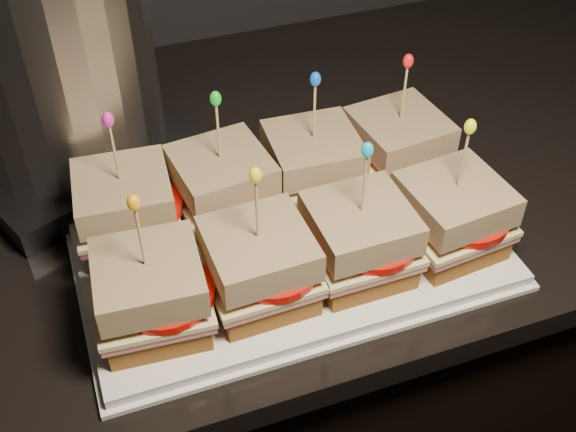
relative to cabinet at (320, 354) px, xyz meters
name	(u,v)px	position (x,y,z in m)	size (l,w,h in m)	color
cabinet	(320,354)	(0.00, 0.00, 0.00)	(2.33, 0.66, 0.85)	black
granite_slab	(330,156)	(0.00, 0.00, 0.44)	(2.37, 0.70, 0.03)	black
platter	(288,246)	(-0.12, -0.17, 0.47)	(0.46, 0.28, 0.02)	white
platter_rim	(288,250)	(-0.12, -0.17, 0.46)	(0.47, 0.29, 0.01)	white
sandwich_0_bread_bot	(130,228)	(-0.29, -0.10, 0.49)	(0.10, 0.10, 0.03)	#5C3111
sandwich_0_ham	(128,216)	(-0.29, -0.10, 0.51)	(0.11, 0.10, 0.01)	#C06260
sandwich_0_cheese	(127,212)	(-0.29, -0.10, 0.51)	(0.11, 0.11, 0.01)	beige
sandwich_0_tomato	(138,207)	(-0.27, -0.11, 0.52)	(0.10, 0.10, 0.01)	red
sandwich_0_bread_top	(122,191)	(-0.29, -0.10, 0.54)	(0.10, 0.10, 0.03)	#542F11
sandwich_0_pick	(115,156)	(-0.29, -0.10, 0.59)	(0.00, 0.00, 0.09)	tan
sandwich_0_frill	(108,120)	(-0.29, -0.10, 0.63)	(0.01, 0.01, 0.02)	#C52191
sandwich_1_bread_bot	(224,206)	(-0.18, -0.10, 0.49)	(0.10, 0.10, 0.03)	#5C3111
sandwich_1_ham	(223,194)	(-0.18, -0.10, 0.51)	(0.11, 0.10, 0.01)	#C06260
sandwich_1_cheese	(223,190)	(-0.18, -0.10, 0.51)	(0.11, 0.11, 0.01)	beige
sandwich_1_tomato	(234,185)	(-0.16, -0.11, 0.52)	(0.10, 0.10, 0.01)	red
sandwich_1_bread_top	(221,170)	(-0.18, -0.10, 0.54)	(0.10, 0.10, 0.03)	#542F11
sandwich_1_pick	(218,135)	(-0.18, -0.10, 0.59)	(0.00, 0.00, 0.09)	tan
sandwich_1_frill	(216,99)	(-0.18, -0.10, 0.63)	(0.01, 0.01, 0.02)	#11BD23
sandwich_2_bread_bot	(312,185)	(-0.07, -0.10, 0.49)	(0.10, 0.10, 0.03)	#5C3111
sandwich_2_ham	(313,174)	(-0.07, -0.10, 0.51)	(0.11, 0.10, 0.01)	#C06260
sandwich_2_cheese	(313,169)	(-0.07, -0.10, 0.51)	(0.11, 0.11, 0.01)	beige
sandwich_2_tomato	(324,165)	(-0.06, -0.11, 0.52)	(0.10, 0.10, 0.01)	red
sandwich_2_bread_top	(313,149)	(-0.07, -0.10, 0.54)	(0.10, 0.10, 0.03)	#542F11
sandwich_2_pick	(314,115)	(-0.07, -0.10, 0.59)	(0.00, 0.00, 0.09)	tan
sandwich_2_frill	(315,79)	(-0.07, -0.10, 0.63)	(0.01, 0.01, 0.02)	blue
sandwich_3_bread_bot	(395,166)	(0.04, -0.10, 0.49)	(0.10, 0.10, 0.03)	#5C3111
sandwich_3_ham	(396,154)	(0.04, -0.10, 0.51)	(0.11, 0.10, 0.01)	#C06260
sandwich_3_cheese	(397,150)	(0.04, -0.10, 0.51)	(0.11, 0.11, 0.01)	beige
sandwich_3_tomato	(409,146)	(0.05, -0.11, 0.52)	(0.10, 0.10, 0.01)	red
sandwich_3_bread_top	(399,130)	(0.04, -0.10, 0.54)	(0.10, 0.10, 0.03)	#542F11
sandwich_3_pick	(404,96)	(0.04, -0.10, 0.59)	(0.00, 0.00, 0.09)	tan
sandwich_3_frill	(408,61)	(0.04, -0.10, 0.63)	(0.01, 0.01, 0.02)	red
sandwich_4_bread_bot	(155,314)	(-0.29, -0.23, 0.49)	(0.10, 0.10, 0.03)	#5C3111
sandwich_4_ham	(153,302)	(-0.29, -0.23, 0.51)	(0.11, 0.10, 0.01)	#C06260
sandwich_4_cheese	(152,297)	(-0.29, -0.23, 0.51)	(0.11, 0.11, 0.01)	beige
sandwich_4_tomato	(165,293)	(-0.27, -0.24, 0.52)	(0.10, 0.10, 0.01)	red
sandwich_4_bread_top	(148,277)	(-0.29, -0.23, 0.54)	(0.10, 0.10, 0.03)	#542F11
sandwich_4_pick	(141,241)	(-0.29, -0.23, 0.59)	(0.00, 0.00, 0.09)	tan
sandwich_4_frill	(134,203)	(-0.29, -0.23, 0.63)	(0.01, 0.01, 0.02)	orange
sandwich_5_bread_bot	(260,286)	(-0.18, -0.23, 0.49)	(0.10, 0.10, 0.03)	#5C3111
sandwich_5_ham	(259,274)	(-0.18, -0.23, 0.51)	(0.11, 0.10, 0.01)	#C06260
sandwich_5_cheese	(259,269)	(-0.18, -0.23, 0.51)	(0.11, 0.11, 0.01)	beige
sandwich_5_tomato	(272,265)	(-0.16, -0.24, 0.52)	(0.10, 0.10, 0.01)	red
sandwich_5_bread_top	(258,249)	(-0.18, -0.23, 0.54)	(0.10, 0.10, 0.03)	#542F11
sandwich_5_pick	(257,213)	(-0.18, -0.23, 0.59)	(0.00, 0.00, 0.09)	tan
sandwich_5_frill	(256,175)	(-0.18, -0.23, 0.63)	(0.01, 0.01, 0.02)	yellow
sandwich_6_bread_bot	(357,260)	(-0.07, -0.23, 0.49)	(0.10, 0.10, 0.03)	#5C3111
sandwich_6_ham	(358,248)	(-0.07, -0.23, 0.51)	(0.11, 0.10, 0.01)	#C06260
sandwich_6_cheese	(359,243)	(-0.07, -0.23, 0.51)	(0.11, 0.11, 0.01)	beige
sandwich_6_tomato	(372,239)	(-0.06, -0.24, 0.52)	(0.10, 0.10, 0.01)	red
sandwich_6_bread_top	(361,223)	(-0.07, -0.23, 0.54)	(0.10, 0.10, 0.03)	#542F11
sandwich_6_pick	(364,187)	(-0.07, -0.23, 0.59)	(0.00, 0.00, 0.09)	tan
sandwich_6_frill	(367,150)	(-0.07, -0.23, 0.63)	(0.01, 0.01, 0.02)	#0EA0B4
sandwich_7_bread_bot	(448,235)	(0.04, -0.23, 0.49)	(0.10, 0.10, 0.03)	#5C3111
sandwich_7_ham	(450,224)	(0.04, -0.23, 0.51)	(0.11, 0.10, 0.01)	#C06260
sandwich_7_cheese	(451,219)	(0.04, -0.23, 0.51)	(0.11, 0.11, 0.01)	beige
sandwich_7_tomato	(465,215)	(0.05, -0.24, 0.52)	(0.10, 0.10, 0.01)	red
sandwich_7_bread_top	(455,199)	(0.04, -0.23, 0.54)	(0.10, 0.10, 0.03)	#542F11
sandwich_7_pick	(463,163)	(0.04, -0.23, 0.59)	(0.00, 0.00, 0.09)	tan
sandwich_7_frill	(470,127)	(0.04, -0.23, 0.63)	(0.01, 0.01, 0.02)	yellow
appliance_base	(78,151)	(-0.32, 0.08, 0.47)	(0.28, 0.23, 0.03)	#262628
appliance_body	(50,34)	(-0.32, 0.08, 0.64)	(0.23, 0.23, 0.30)	silver
appliance	(51,38)	(-0.32, 0.08, 0.63)	(0.28, 0.23, 0.36)	silver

